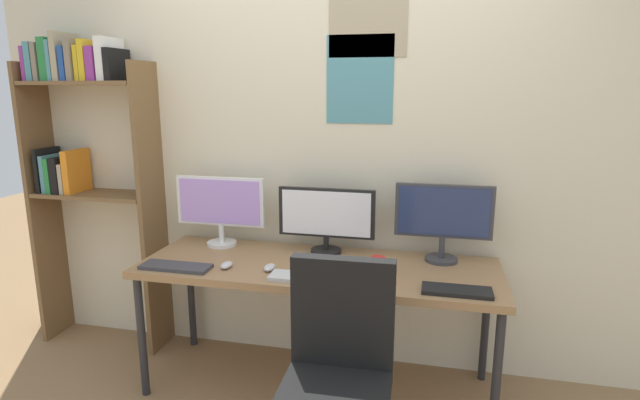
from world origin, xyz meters
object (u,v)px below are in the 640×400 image
at_px(desk, 318,274).
at_px(keyboard_right, 457,291).
at_px(monitor_right, 443,217).
at_px(mouse_right_side, 270,267).
at_px(mouse_left_side, 226,265).
at_px(keyboard_center, 307,278).
at_px(monitor_left, 220,206).
at_px(keyboard_left, 176,267).
at_px(coffee_mug, 378,265).
at_px(bookshelf, 84,147).
at_px(monitor_center, 326,217).

height_order(desk, keyboard_right, keyboard_right).
xyz_separation_m(monitor_right, keyboard_right, (0.07, -0.44, -0.24)).
distance_m(keyboard_right, mouse_right_side, 0.96).
bearing_deg(desk, mouse_left_side, -160.77).
bearing_deg(desk, keyboard_right, -17.61).
bearing_deg(keyboard_center, monitor_left, 145.96).
relative_size(desk, keyboard_left, 5.16).
distance_m(monitor_left, mouse_right_side, 0.60).
distance_m(monitor_right, mouse_right_side, 0.98).
height_order(mouse_left_side, coffee_mug, coffee_mug).
bearing_deg(coffee_mug, mouse_left_side, -173.05).
distance_m(desk, bookshelf, 1.71).
height_order(keyboard_right, coffee_mug, coffee_mug).
bearing_deg(keyboard_right, coffee_mug, 156.97).
relative_size(monitor_center, keyboard_right, 1.73).
bearing_deg(bookshelf, mouse_right_side, -15.55).
distance_m(desk, keyboard_right, 0.76).
xyz_separation_m(monitor_center, coffee_mug, (0.34, -0.28, -0.17)).
xyz_separation_m(desk, mouse_right_side, (-0.23, -0.14, 0.07)).
bearing_deg(mouse_left_side, monitor_right, 18.49).
relative_size(bookshelf, coffee_mug, 18.95).
relative_size(keyboard_right, coffee_mug, 3.06).
relative_size(desk, coffee_mug, 18.39).
height_order(desk, mouse_right_side, mouse_right_side).
relative_size(keyboard_left, keyboard_center, 0.98).
height_order(desk, monitor_center, monitor_center).
relative_size(desk, monitor_right, 3.71).
distance_m(desk, monitor_center, 0.34).
distance_m(keyboard_right, mouse_left_side, 1.19).
distance_m(monitor_right, keyboard_center, 0.83).
distance_m(desk, keyboard_center, 0.24).
distance_m(keyboard_left, mouse_left_side, 0.27).
bearing_deg(keyboard_center, desk, 90.00).
xyz_separation_m(monitor_left, mouse_left_side, (0.19, -0.37, -0.23)).
height_order(mouse_right_side, coffee_mug, coffee_mug).
relative_size(monitor_right, keyboard_right, 1.62).
height_order(desk, monitor_left, monitor_left).
distance_m(bookshelf, monitor_right, 2.25).
xyz_separation_m(bookshelf, mouse_left_side, (1.11, -0.39, -0.56)).
relative_size(monitor_center, mouse_right_side, 5.85).
relative_size(monitor_left, mouse_left_side, 5.76).
bearing_deg(coffee_mug, keyboard_left, -171.13).
bearing_deg(coffee_mug, monitor_right, 40.93).
height_order(monitor_left, mouse_right_side, monitor_left).
bearing_deg(keyboard_left, monitor_center, 31.39).
bearing_deg(mouse_right_side, keyboard_right, -5.15).
height_order(bookshelf, monitor_center, bookshelf).
height_order(desk, coffee_mug, coffee_mug).
bearing_deg(monitor_right, mouse_left_side, -161.51).
xyz_separation_m(monitor_left, monitor_center, (0.65, 0.00, -0.03)).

